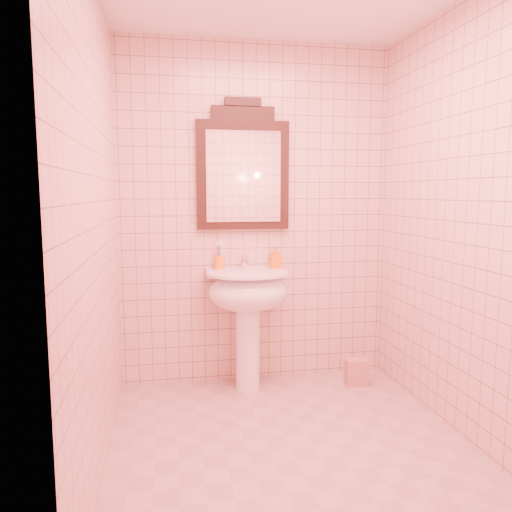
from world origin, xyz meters
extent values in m
plane|color=tan|center=(0.00, 0.00, 0.00)|extent=(2.20, 2.20, 0.00)
cube|color=#E0AC9C|center=(0.00, 1.10, 1.25)|extent=(2.00, 0.02, 2.50)
cylinder|color=white|center=(-0.10, 0.88, 0.35)|extent=(0.17, 0.17, 0.70)
ellipsoid|color=white|center=(-0.10, 0.86, 0.72)|extent=(0.56, 0.46, 0.28)
cube|color=white|center=(-0.10, 1.03, 0.83)|extent=(0.56, 0.15, 0.05)
cylinder|color=white|center=(-0.10, 0.86, 0.85)|extent=(0.58, 0.58, 0.02)
cylinder|color=white|center=(-0.10, 1.03, 0.91)|extent=(0.04, 0.04, 0.09)
cylinder|color=white|center=(-0.10, 0.97, 0.94)|extent=(0.02, 0.10, 0.02)
cylinder|color=white|center=(-0.10, 0.92, 0.93)|extent=(0.02, 0.02, 0.04)
cube|color=white|center=(-0.10, 1.04, 0.96)|extent=(0.02, 0.07, 0.01)
cube|color=black|center=(-0.10, 1.08, 1.54)|extent=(0.67, 0.05, 0.78)
cube|color=black|center=(-0.10, 1.08, 1.98)|extent=(0.46, 0.05, 0.10)
cube|color=black|center=(-0.10, 1.08, 2.06)|extent=(0.26, 0.05, 0.07)
cube|color=white|center=(-0.10, 1.05, 1.53)|extent=(0.54, 0.01, 0.65)
cylinder|color=orange|center=(-0.28, 1.04, 0.91)|extent=(0.08, 0.08, 0.10)
cylinder|color=silver|center=(-0.27, 1.04, 0.95)|extent=(0.01, 0.01, 0.18)
cylinder|color=#338CD8|center=(-0.28, 1.06, 0.95)|extent=(0.01, 0.01, 0.18)
cylinder|color=#E5334C|center=(-0.30, 1.04, 0.95)|extent=(0.01, 0.01, 0.18)
cylinder|color=#3FBF59|center=(-0.28, 1.02, 0.95)|extent=(0.01, 0.01, 0.18)
imported|color=orange|center=(0.13, 1.00, 0.94)|extent=(0.08, 0.09, 0.16)
cube|color=tan|center=(0.70, 0.82, 0.10)|extent=(0.17, 0.12, 0.19)
camera|label=1|loc=(-0.67, -2.55, 1.41)|focal=35.00mm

